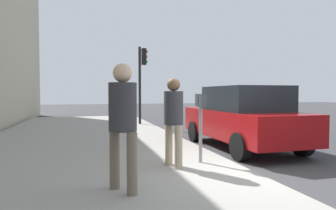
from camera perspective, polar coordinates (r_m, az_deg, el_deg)
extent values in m
plane|color=#38383A|center=(5.73, 16.10, -13.66)|extent=(80.00, 80.00, 0.00)
cube|color=gray|center=(4.91, -16.48, -15.47)|extent=(28.00, 6.00, 0.15)
cylinder|color=gray|center=(6.01, 6.43, -5.79)|extent=(0.07, 0.07, 1.15)
cube|color=#383D42|center=(5.86, 6.83, 0.93)|extent=(0.16, 0.11, 0.26)
cube|color=#383D42|center=(6.04, 6.10, 0.97)|extent=(0.16, 0.11, 0.26)
cube|color=#268C33|center=(5.88, 7.37, 1.12)|extent=(0.10, 0.01, 0.10)
cube|color=#268C33|center=(6.06, 6.63, 1.16)|extent=(0.10, 0.01, 0.10)
cylinder|color=tan|center=(5.82, 0.16, -7.70)|extent=(0.15, 0.15, 0.82)
cylinder|color=tan|center=(5.50, 2.08, -8.28)|extent=(0.15, 0.15, 0.82)
cylinder|color=#333338|center=(5.58, 1.10, -0.58)|extent=(0.37, 0.37, 0.65)
sphere|color=brown|center=(5.57, 1.10, 4.05)|extent=(0.25, 0.25, 0.25)
cylinder|color=#726656|center=(4.44, -10.48, -10.46)|extent=(0.15, 0.15, 0.88)
cylinder|color=#726656|center=(4.14, -7.10, -11.40)|extent=(0.15, 0.15, 0.88)
cylinder|color=#333338|center=(4.18, -8.91, -0.38)|extent=(0.40, 0.40, 0.69)
sphere|color=beige|center=(4.19, -8.95, 6.25)|extent=(0.27, 0.27, 0.27)
cube|color=maroon|center=(8.59, 14.25, -3.53)|extent=(4.42, 1.89, 0.76)
cube|color=black|center=(8.38, 14.99, 1.26)|extent=(2.22, 1.72, 0.68)
cylinder|color=black|center=(9.53, 5.27, -5.20)|extent=(0.66, 0.23, 0.66)
cylinder|color=black|center=(10.30, 14.38, -4.71)|extent=(0.66, 0.23, 0.66)
cylinder|color=black|center=(6.98, 14.00, -8.00)|extent=(0.66, 0.23, 0.66)
cylinder|color=black|center=(8.00, 24.96, -6.84)|extent=(0.66, 0.23, 0.66)
cylinder|color=black|center=(13.63, -5.58, 3.86)|extent=(0.12, 0.12, 3.60)
cube|color=black|center=(13.77, -4.77, 9.48)|extent=(0.24, 0.20, 0.76)
sphere|color=red|center=(13.82, -4.32, 10.46)|extent=(0.14, 0.14, 0.14)
sphere|color=orange|center=(13.79, -4.32, 9.47)|extent=(0.14, 0.14, 0.14)
sphere|color=green|center=(13.76, -4.31, 8.48)|extent=(0.14, 0.14, 0.14)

